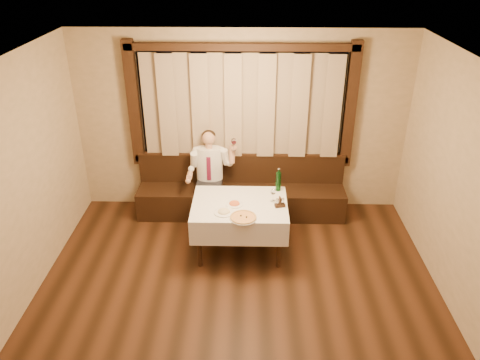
{
  "coord_description": "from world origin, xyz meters",
  "views": [
    {
      "loc": [
        0.12,
        -3.68,
        3.91
      ],
      "look_at": [
        0.0,
        1.9,
        1.0
      ],
      "focal_mm": 35.0,
      "sensor_mm": 36.0,
      "label": 1
    }
  ],
  "objects_px": {
    "pasta_red": "(234,202)",
    "pasta_cream": "(224,210)",
    "pizza": "(243,217)",
    "dining_table": "(240,210)",
    "banquette": "(241,195)",
    "seated_man": "(210,169)",
    "green_bottle": "(278,181)",
    "cruet_caddy": "(280,203)"
  },
  "relations": [
    {
      "from": "dining_table",
      "to": "pizza",
      "type": "xyz_separation_m",
      "value": [
        0.05,
        -0.38,
        0.12
      ]
    },
    {
      "from": "pasta_cream",
      "to": "banquette",
      "type": "bearing_deg",
      "value": 81.14
    },
    {
      "from": "pasta_cream",
      "to": "dining_table",
      "type": "bearing_deg",
      "value": 51.51
    },
    {
      "from": "pizza",
      "to": "seated_man",
      "type": "height_order",
      "value": "seated_man"
    },
    {
      "from": "pasta_cream",
      "to": "seated_man",
      "type": "distance_m",
      "value": 1.22
    },
    {
      "from": "banquette",
      "to": "pizza",
      "type": "relative_size",
      "value": 9.07
    },
    {
      "from": "pasta_cream",
      "to": "green_bottle",
      "type": "bearing_deg",
      "value": 40.46
    },
    {
      "from": "dining_table",
      "to": "seated_man",
      "type": "xyz_separation_m",
      "value": [
        -0.48,
        0.93,
        0.16
      ]
    },
    {
      "from": "pizza",
      "to": "pasta_cream",
      "type": "bearing_deg",
      "value": 152.66
    },
    {
      "from": "pasta_red",
      "to": "seated_man",
      "type": "xyz_separation_m",
      "value": [
        -0.41,
        0.97,
        0.02
      ]
    },
    {
      "from": "banquette",
      "to": "green_bottle",
      "type": "xyz_separation_m",
      "value": [
        0.53,
        -0.65,
        0.59
      ]
    },
    {
      "from": "pasta_red",
      "to": "pasta_cream",
      "type": "height_order",
      "value": "pasta_cream"
    },
    {
      "from": "banquette",
      "to": "green_bottle",
      "type": "relative_size",
      "value": 9.49
    },
    {
      "from": "pizza",
      "to": "green_bottle",
      "type": "relative_size",
      "value": 1.05
    },
    {
      "from": "green_bottle",
      "to": "cruet_caddy",
      "type": "distance_m",
      "value": 0.46
    },
    {
      "from": "green_bottle",
      "to": "dining_table",
      "type": "bearing_deg",
      "value": -144.95
    },
    {
      "from": "dining_table",
      "to": "green_bottle",
      "type": "distance_m",
      "value": 0.69
    },
    {
      "from": "pizza",
      "to": "cruet_caddy",
      "type": "distance_m",
      "value": 0.56
    },
    {
      "from": "cruet_caddy",
      "to": "seated_man",
      "type": "distance_m",
      "value": 1.43
    },
    {
      "from": "pasta_cream",
      "to": "cruet_caddy",
      "type": "height_order",
      "value": "cruet_caddy"
    },
    {
      "from": "pasta_red",
      "to": "banquette",
      "type": "bearing_deg",
      "value": 86.27
    },
    {
      "from": "pasta_red",
      "to": "pasta_cream",
      "type": "relative_size",
      "value": 0.9
    },
    {
      "from": "seated_man",
      "to": "banquette",
      "type": "bearing_deg",
      "value": 10.56
    },
    {
      "from": "dining_table",
      "to": "pasta_cream",
      "type": "height_order",
      "value": "pasta_cream"
    },
    {
      "from": "pasta_red",
      "to": "pasta_cream",
      "type": "bearing_deg",
      "value": -121.41
    },
    {
      "from": "pizza",
      "to": "seated_man",
      "type": "xyz_separation_m",
      "value": [
        -0.53,
        1.31,
        0.03
      ]
    },
    {
      "from": "banquette",
      "to": "pasta_red",
      "type": "distance_m",
      "value": 1.17
    },
    {
      "from": "banquette",
      "to": "pizza",
      "type": "bearing_deg",
      "value": -87.81
    },
    {
      "from": "banquette",
      "to": "dining_table",
      "type": "xyz_separation_m",
      "value": [
        0.0,
        -1.02,
        0.34
      ]
    },
    {
      "from": "banquette",
      "to": "dining_table",
      "type": "distance_m",
      "value": 1.08
    },
    {
      "from": "pizza",
      "to": "banquette",
      "type": "bearing_deg",
      "value": 92.19
    },
    {
      "from": "seated_man",
      "to": "dining_table",
      "type": "bearing_deg",
      "value": -63.03
    },
    {
      "from": "seated_man",
      "to": "cruet_caddy",
      "type": "bearing_deg",
      "value": -45.24
    },
    {
      "from": "pizza",
      "to": "pasta_cream",
      "type": "distance_m",
      "value": 0.28
    },
    {
      "from": "dining_table",
      "to": "pasta_cream",
      "type": "bearing_deg",
      "value": -128.49
    },
    {
      "from": "pasta_red",
      "to": "green_bottle",
      "type": "relative_size",
      "value": 0.69
    },
    {
      "from": "banquette",
      "to": "seated_man",
      "type": "bearing_deg",
      "value": -169.44
    },
    {
      "from": "pizza",
      "to": "pasta_red",
      "type": "height_order",
      "value": "pasta_red"
    },
    {
      "from": "dining_table",
      "to": "banquette",
      "type": "bearing_deg",
      "value": 90.0
    },
    {
      "from": "pizza",
      "to": "pasta_red",
      "type": "xyz_separation_m",
      "value": [
        -0.12,
        0.34,
        0.02
      ]
    },
    {
      "from": "dining_table",
      "to": "pizza",
      "type": "height_order",
      "value": "pizza"
    },
    {
      "from": "green_bottle",
      "to": "seated_man",
      "type": "distance_m",
      "value": 1.16
    }
  ]
}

